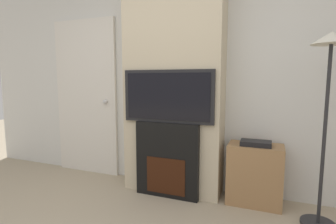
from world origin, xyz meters
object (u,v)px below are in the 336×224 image
object	(u,v)px
fireplace	(168,160)
media_stand	(255,174)
television	(168,96)
floor_lamp	(329,80)

from	to	relation	value
fireplace	media_stand	xyz separation A→B (m)	(0.90, 0.16, -0.09)
television	media_stand	bearing A→B (deg)	10.06
floor_lamp	media_stand	world-z (taller)	floor_lamp
television	floor_lamp	world-z (taller)	floor_lamp
floor_lamp	television	bearing A→B (deg)	177.28
floor_lamp	media_stand	xyz separation A→B (m)	(-0.56, 0.23, -0.96)
television	media_stand	size ratio (longest dim) A/B	1.50
fireplace	media_stand	size ratio (longest dim) A/B	1.23
media_stand	television	bearing A→B (deg)	-169.94
floor_lamp	media_stand	size ratio (longest dim) A/B	2.49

